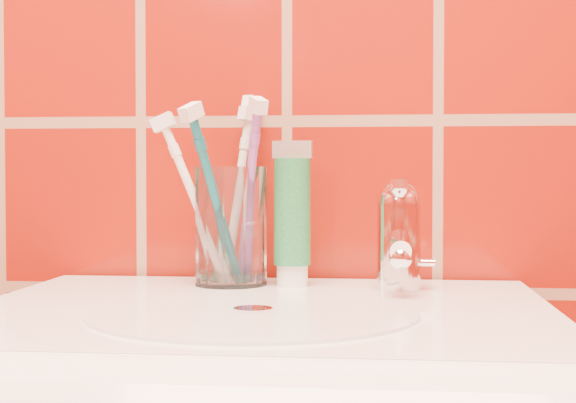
# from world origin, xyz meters

# --- Properties ---
(glass_tumbler) EXTENTS (0.09, 0.09, 0.14)m
(glass_tumbler) POSITION_xyz_m (-0.06, 1.12, 0.92)
(glass_tumbler) COLOR white
(glass_tumbler) RESTS_ON pedestal_sink
(toothpaste_tube) EXTENTS (0.05, 0.04, 0.16)m
(toothpaste_tube) POSITION_xyz_m (0.02, 1.12, 0.93)
(toothpaste_tube) COLOR white
(toothpaste_tube) RESTS_ON pedestal_sink
(faucet) EXTENTS (0.05, 0.11, 0.12)m
(faucet) POSITION_xyz_m (0.14, 1.09, 0.91)
(faucet) COLOR white
(faucet) RESTS_ON pedestal_sink
(toothbrush_0) EXTENTS (0.14, 0.17, 0.23)m
(toothbrush_0) POSITION_xyz_m (-0.07, 1.08, 0.95)
(toothbrush_0) COLOR #0C5C68
(toothbrush_0) RESTS_ON glass_tumbler
(toothbrush_1) EXTENTS (0.11, 0.15, 0.24)m
(toothbrush_1) POSITION_xyz_m (-0.05, 1.15, 0.96)
(toothbrush_1) COLOR #1F7742
(toothbrush_1) RESTS_ON glass_tumbler
(toothbrush_2) EXTENTS (0.11, 0.14, 0.23)m
(toothbrush_2) POSITION_xyz_m (-0.03, 1.10, 0.95)
(toothbrush_2) COLOR #8F4CA4
(toothbrush_2) RESTS_ON glass_tumbler
(toothbrush_3) EXTENTS (0.11, 0.10, 0.19)m
(toothbrush_3) POSITION_xyz_m (-0.09, 1.11, 0.95)
(toothbrush_3) COLOR white
(toothbrush_3) RESTS_ON glass_tumbler
(toothbrush_4) EXTENTS (0.10, 0.11, 0.22)m
(toothbrush_4) POSITION_xyz_m (-0.05, 1.14, 0.95)
(toothbrush_4) COLOR silver
(toothbrush_4) RESTS_ON glass_tumbler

